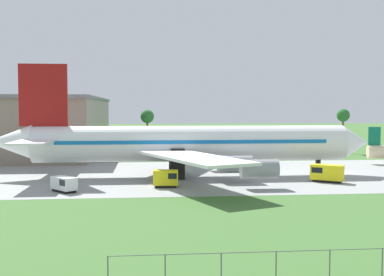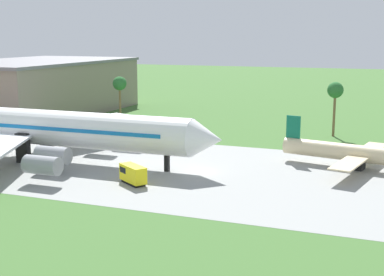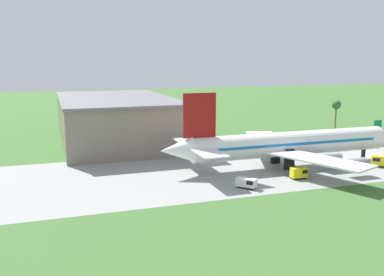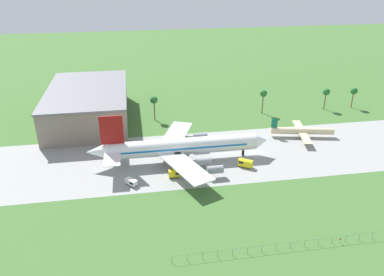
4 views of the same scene
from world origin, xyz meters
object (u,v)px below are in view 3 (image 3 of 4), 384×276
Objects in this scene: catering_van at (247,183)px; fuel_truck at (299,173)px; jet_airliner at (288,144)px; baggage_tug at (381,161)px; terminal_building at (116,120)px.

fuel_truck is at bearing 10.53° from catering_van.
jet_airliner is 12.68× the size of baggage_tug.
terminal_building is at bearing 119.28° from fuel_truck.
baggage_tug reaches higher than fuel_truck.
jet_airliner reaches higher than fuel_truck.
baggage_tug is at bearing 6.12° from fuel_truck.
baggage_tug is at bearing 7.73° from catering_van.
fuel_truck is (-3.85, -11.86, -4.49)m from jet_airliner.
catering_van is at bearing -142.37° from jet_airliner.
terminal_building is (-33.92, 60.49, 6.25)m from fuel_truck.
catering_van is at bearing -73.53° from terminal_building.
terminal_building reaches higher than fuel_truck.
jet_airliner is 13.25m from fuel_truck.
terminal_building is (-18.72, 63.31, 6.48)m from catering_van.
catering_van is 66.34m from terminal_building.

